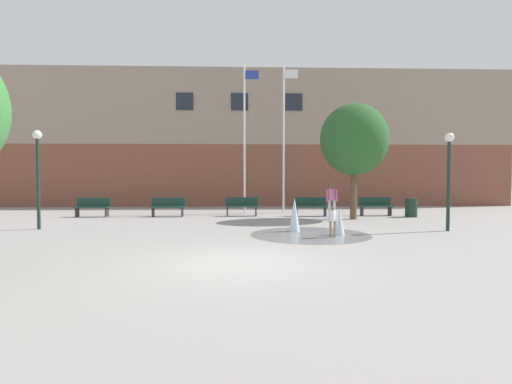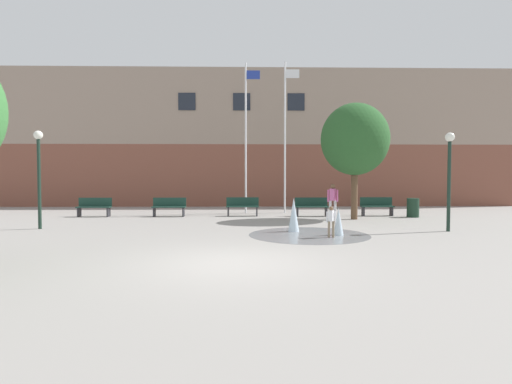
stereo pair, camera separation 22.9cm
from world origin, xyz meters
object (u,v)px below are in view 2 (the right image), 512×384
object	(u,v)px
park_bench_far_right	(377,206)
teen_by_trashcan	(333,198)
child_running	(331,219)
park_bench_left_of_flagpoles	(94,207)
flagpole_left	(246,134)
trash_can	(413,208)
park_bench_under_left_flagpole	(169,207)
park_bench_center	(243,206)
park_bench_near_trashcan	(312,206)
flagpole_right	(286,133)
lamp_post_left_lane	(39,164)
lamp_post_right_lane	(449,166)
street_tree_near_building	(355,140)

from	to	relation	value
park_bench_far_right	teen_by_trashcan	world-z (taller)	teen_by_trashcan
child_running	park_bench_left_of_flagpoles	bearing A→B (deg)	82.08
child_running	park_bench_far_right	bearing A→B (deg)	-1.32
flagpole_left	trash_can	world-z (taller)	flagpole_left
park_bench_under_left_flagpole	park_bench_center	bearing A→B (deg)	3.17
park_bench_under_left_flagpole	flagpole_left	size ratio (longest dim) A/B	0.20
park_bench_left_of_flagpoles	park_bench_near_trashcan	bearing A→B (deg)	-0.20
park_bench_near_trashcan	child_running	size ratio (longest dim) A/B	1.62
park_bench_near_trashcan	child_running	bearing A→B (deg)	-94.05
park_bench_center	park_bench_far_right	xyz separation A→B (m)	(6.63, -0.05, 0.00)
park_bench_left_of_flagpoles	flagpole_right	bearing A→B (deg)	11.01
lamp_post_left_lane	park_bench_near_trashcan	bearing A→B (deg)	22.91
park_bench_left_of_flagpoles	child_running	size ratio (longest dim) A/B	1.62
park_bench_center	park_bench_near_trashcan	bearing A→B (deg)	-3.90
park_bench_under_left_flagpole	lamp_post_right_lane	distance (m)	12.32
park_bench_far_right	teen_by_trashcan	distance (m)	2.91
park_bench_left_of_flagpoles	lamp_post_left_lane	distance (m)	4.97
park_bench_center	trash_can	bearing A→B (deg)	-5.45
lamp_post_right_lane	park_bench_under_left_flagpole	bearing A→B (deg)	152.89
teen_by_trashcan	child_running	xyz separation A→B (m)	(-1.26, -5.64, -0.35)
park_bench_near_trashcan	flagpole_left	distance (m)	5.24
lamp_post_left_lane	trash_can	xyz separation A→B (m)	(15.51, 4.00, -1.93)
flagpole_left	street_tree_near_building	xyz separation A→B (m)	(4.88, -3.32, -0.61)
park_bench_near_trashcan	park_bench_far_right	size ratio (longest dim) A/B	1.00
park_bench_center	flagpole_left	bearing A→B (deg)	83.62
park_bench_near_trashcan	lamp_post_left_lane	distance (m)	11.83
park_bench_left_of_flagpoles	flagpole_right	world-z (taller)	flagpole_right
park_bench_left_of_flagpoles	street_tree_near_building	xyz separation A→B (m)	(12.22, -1.49, 3.11)
child_running	street_tree_near_building	xyz separation A→B (m)	(2.19, 5.43, 3.01)
teen_by_trashcan	park_bench_near_trashcan	bearing A→B (deg)	-118.94
park_bench_under_left_flagpole	child_running	size ratio (longest dim) A/B	1.62
park_bench_far_right	child_running	xyz separation A→B (m)	(-3.75, -7.06, 0.10)
flagpole_right	park_bench_far_right	bearing A→B (deg)	-21.13
park_bench_near_trashcan	flagpole_left	world-z (taller)	flagpole_left
flagpole_left	lamp_post_right_lane	distance (m)	10.43
child_running	lamp_post_right_lane	world-z (taller)	lamp_post_right_lane
lamp_post_right_lane	park_bench_left_of_flagpoles	bearing A→B (deg)	158.96
flagpole_left	street_tree_near_building	world-z (taller)	flagpole_left
park_bench_far_right	child_running	world-z (taller)	child_running
child_running	lamp_post_left_lane	xyz separation A→B (m)	(-10.27, 2.33, 1.80)
park_bench_far_right	teen_by_trashcan	size ratio (longest dim) A/B	1.01
park_bench_near_trashcan	flagpole_left	size ratio (longest dim) A/B	0.20
lamp_post_left_lane	street_tree_near_building	bearing A→B (deg)	13.95
trash_can	street_tree_near_building	distance (m)	4.48
lamp_post_right_lane	park_bench_near_trashcan	bearing A→B (deg)	125.45
park_bench_center	child_running	bearing A→B (deg)	-67.96
park_bench_near_trashcan	flagpole_right	world-z (taller)	flagpole_right
park_bench_far_right	street_tree_near_building	xyz separation A→B (m)	(-1.56, -1.63, 3.11)
park_bench_far_right	street_tree_near_building	distance (m)	3.85
street_tree_near_building	park_bench_center	bearing A→B (deg)	161.66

